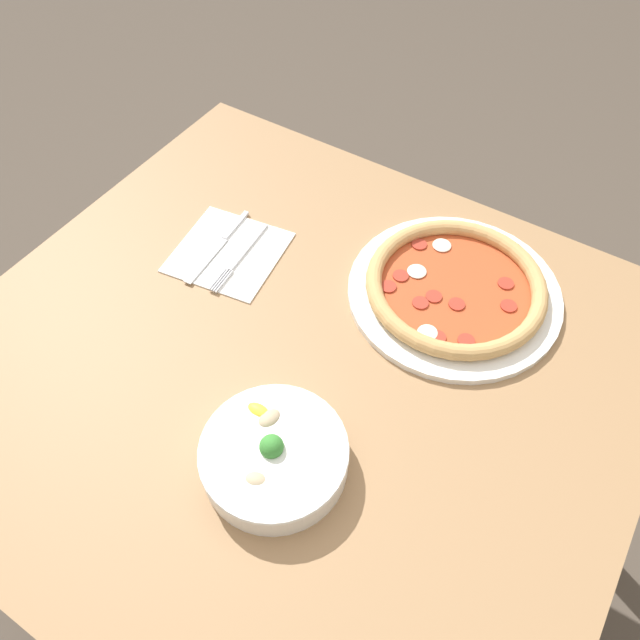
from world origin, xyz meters
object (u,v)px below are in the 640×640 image
object	(u,v)px
pizza	(455,288)
fork	(241,256)
bowl	(274,455)
knife	(221,243)

from	to	relation	value
pizza	fork	size ratio (longest dim) A/B	1.98
pizza	bowl	bearing A→B (deg)	79.17
bowl	knife	xyz separation A→B (m)	(0.31, -0.29, -0.02)
pizza	knife	distance (m)	0.41
fork	knife	bearing A→B (deg)	-102.81
bowl	knife	distance (m)	0.42
fork	knife	distance (m)	0.05
fork	knife	size ratio (longest dim) A/B	0.91
pizza	fork	bearing A→B (deg)	19.08
bowl	knife	bearing A→B (deg)	-42.28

